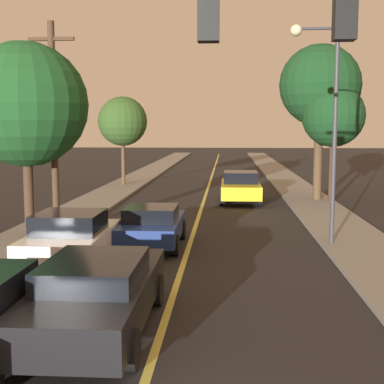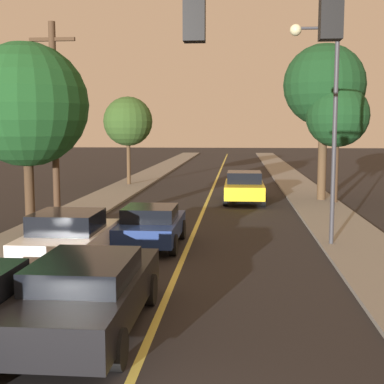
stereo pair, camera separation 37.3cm
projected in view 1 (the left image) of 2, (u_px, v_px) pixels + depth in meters
The scene contains 14 objects.
road_surface at pixel (211, 178), 41.20m from camera, with size 8.48×80.00×0.01m.
sidewalk_left at pixel (141, 177), 41.55m from camera, with size 2.50×80.00×0.12m.
sidewalk_right at pixel (283, 177), 40.83m from camera, with size 2.50×80.00×0.12m.
car_near_lane_front at pixel (97, 293), 9.90m from camera, with size 2.04×5.05×1.44m.
car_near_lane_second at pixel (152, 225), 17.12m from camera, with size 1.95×3.97×1.33m.
car_outer_lane_second at pixel (71, 239), 14.67m from camera, with size 2.08×4.02×1.53m.
car_far_oncoming at pixel (241, 186), 27.54m from camera, with size 2.08×4.64×1.57m.
traffic_signal_mast at pixel (367, 75), 7.78m from camera, with size 4.47×0.42×6.25m.
streetlamp_right at pixel (325, 105), 16.75m from camera, with size 1.53×0.36×6.89m.
utility_pole_left at pixel (54, 124), 18.60m from camera, with size 1.60×0.24×7.31m.
tree_left_near at pixel (26, 105), 17.68m from camera, with size 4.13×4.13×6.52m.
tree_left_far at pixel (123, 121), 34.83m from camera, with size 3.21×3.21×5.74m.
tree_right_near at pixel (333, 116), 26.37m from camera, with size 3.11×3.11×5.85m.
tree_right_far at pixel (320, 86), 27.18m from camera, with size 4.14×4.14×7.92m.
Camera 1 is at (1.21, -5.05, 3.79)m, focal length 50.00 mm.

